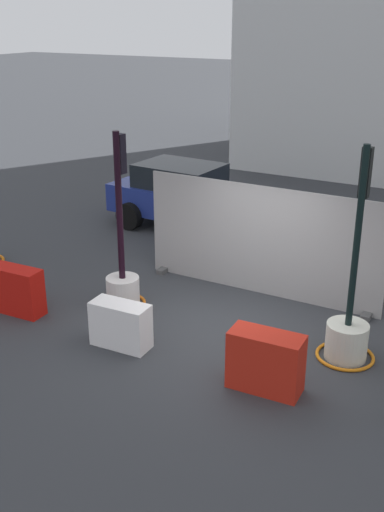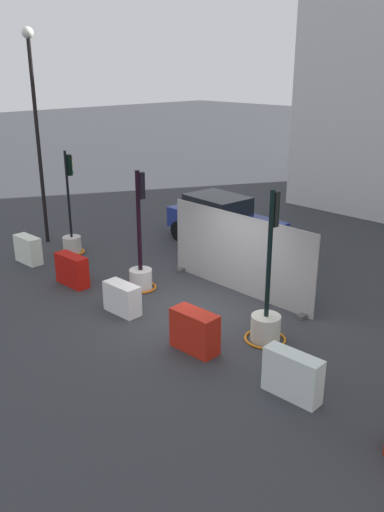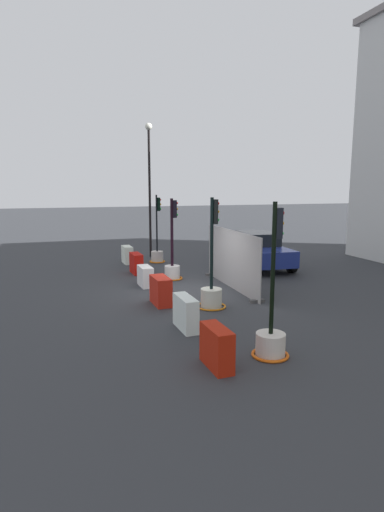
% 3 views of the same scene
% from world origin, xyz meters
% --- Properties ---
extents(ground_plane, '(120.00, 120.00, 0.00)m').
position_xyz_m(ground_plane, '(0.00, 0.00, 0.00)').
color(ground_plane, '#313338').
extents(traffic_light_1, '(0.85, 0.85, 3.27)m').
position_xyz_m(traffic_light_1, '(-2.15, -0.00, 0.59)').
color(traffic_light_1, silver).
rests_on(traffic_light_1, ground_plane).
extents(traffic_light_2, '(0.93, 0.93, 3.43)m').
position_xyz_m(traffic_light_2, '(2.05, 0.15, 0.53)').
color(traffic_light_2, silver).
rests_on(traffic_light_2, ground_plane).
extents(construction_barrier_1, '(1.09, 0.44, 0.88)m').
position_xyz_m(construction_barrier_1, '(-3.67, -1.22, 0.44)').
color(construction_barrier_1, '#BB120C').
rests_on(construction_barrier_1, ground_plane).
extents(construction_barrier_2, '(1.00, 0.47, 0.76)m').
position_xyz_m(construction_barrier_2, '(-1.28, -1.29, 0.38)').
color(construction_barrier_2, white).
rests_on(construction_barrier_2, ground_plane).
extents(construction_barrier_3, '(1.09, 0.52, 0.90)m').
position_xyz_m(construction_barrier_3, '(1.27, -1.30, 0.45)').
color(construction_barrier_3, red).
rests_on(construction_barrier_3, ground_plane).
extents(car_blue_estate, '(4.33, 2.29, 1.62)m').
position_xyz_m(car_blue_estate, '(-3.25, 4.48, 0.82)').
color(car_blue_estate, navy).
rests_on(car_blue_estate, ground_plane).
extents(site_fence_panel, '(4.79, 0.50, 2.16)m').
position_xyz_m(site_fence_panel, '(-0.15, 1.75, 1.04)').
color(site_fence_panel, '#9F9C9C').
rests_on(site_fence_panel, ground_plane).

